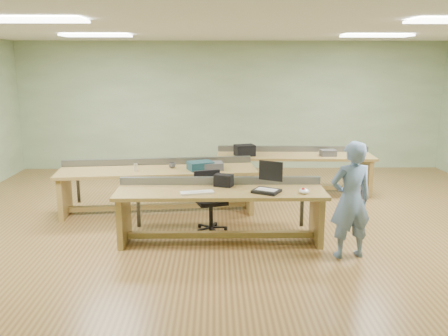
{
  "coord_description": "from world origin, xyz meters",
  "views": [
    {
      "loc": [
        -0.4,
        -7.24,
        2.47
      ],
      "look_at": [
        -0.27,
        -0.6,
        1.01
      ],
      "focal_mm": 38.0,
      "sensor_mm": 36.0,
      "label": 1
    }
  ],
  "objects": [
    {
      "name": "laptop_base",
      "position": [
        0.3,
        -0.98,
        0.77
      ],
      "size": [
        0.45,
        0.42,
        0.04
      ],
      "primitive_type": "cube",
      "rotation": [
        0.0,
        0.0,
        -0.51
      ],
      "color": "black",
      "rests_on": "workbench_front"
    },
    {
      "name": "camera_bag",
      "position": [
        -0.28,
        -0.63,
        0.84
      ],
      "size": [
        0.3,
        0.24,
        0.17
      ],
      "primitive_type": "cube",
      "rotation": [
        0.0,
        0.0,
        -0.36
      ],
      "color": "black",
      "rests_on": "workbench_front"
    },
    {
      "name": "wall_back",
      "position": [
        0.0,
        4.0,
        1.5
      ],
      "size": [
        10.0,
        0.04,
        3.0
      ],
      "primitive_type": "cube",
      "color": "#9CB589",
      "rests_on": "floor"
    },
    {
      "name": "drinks_can",
      "position": [
        -1.71,
        0.4,
        0.81
      ],
      "size": [
        0.07,
        0.07,
        0.12
      ],
      "primitive_type": "cylinder",
      "rotation": [
        0.0,
        0.0,
        0.13
      ],
      "color": "silver",
      "rests_on": "workbench_mid"
    },
    {
      "name": "workbench_mid",
      "position": [
        -1.37,
        0.57,
        0.57
      ],
      "size": [
        3.35,
        1.19,
        0.86
      ],
      "rotation": [
        0.0,
        0.0,
        0.1
      ],
      "color": "#A78546",
      "rests_on": "floor"
    },
    {
      "name": "task_chair",
      "position": [
        -0.48,
        -0.37,
        0.33
      ],
      "size": [
        0.61,
        0.61,
        0.89
      ],
      "rotation": [
        0.0,
        0.0,
        0.31
      ],
      "color": "black",
      "rests_on": "floor"
    },
    {
      "name": "tray_back",
      "position": [
        1.77,
        1.65,
        0.81
      ],
      "size": [
        0.31,
        0.23,
        0.12
      ],
      "primitive_type": "cube",
      "rotation": [
        0.0,
        0.0,
        0.07
      ],
      "color": "#3E3E41",
      "rests_on": "workbench_back"
    },
    {
      "name": "trackball_mouse",
      "position": [
        0.81,
        -1.04,
        0.78
      ],
      "size": [
        0.15,
        0.17,
        0.07
      ],
      "primitive_type": "ellipsoid",
      "rotation": [
        0.0,
        0.0,
        -0.07
      ],
      "color": "white",
      "rests_on": "workbench_front"
    },
    {
      "name": "person",
      "position": [
        1.34,
        -1.43,
        0.77
      ],
      "size": [
        0.62,
        0.46,
        1.54
      ],
      "primitive_type": "imported",
      "rotation": [
        0.0,
        0.0,
        3.32
      ],
      "color": "#6580A6",
      "rests_on": "floor"
    },
    {
      "name": "mug",
      "position": [
        -1.13,
        0.63,
        0.79
      ],
      "size": [
        0.13,
        0.13,
        0.09
      ],
      "primitive_type": "imported",
      "rotation": [
        0.0,
        0.0,
        0.14
      ],
      "color": "#3E3E41",
      "rests_on": "workbench_mid"
    },
    {
      "name": "laptop_screen",
      "position": [
        0.37,
        -0.86,
        1.03
      ],
      "size": [
        0.31,
        0.19,
        0.28
      ],
      "primitive_type": "cube",
      "rotation": [
        0.0,
        0.0,
        -0.51
      ],
      "color": "black",
      "rests_on": "laptop_base"
    },
    {
      "name": "storage_box_back",
      "position": [
        0.17,
        1.69,
        0.86
      ],
      "size": [
        0.43,
        0.35,
        0.21
      ],
      "primitive_type": "cube",
      "rotation": [
        0.0,
        0.0,
        0.27
      ],
      "color": "black",
      "rests_on": "workbench_back"
    },
    {
      "name": "fluor_panels",
      "position": [
        0.0,
        0.0,
        2.97
      ],
      "size": [
        6.2,
        3.5,
        0.03
      ],
      "color": "white",
      "rests_on": "ceiling"
    },
    {
      "name": "workbench_front",
      "position": [
        -0.33,
        -0.82,
        0.56
      ],
      "size": [
        2.93,
        0.79,
        0.86
      ],
      "rotation": [
        0.0,
        0.0,
        -0.0
      ],
      "color": "#A78546",
      "rests_on": "floor"
    },
    {
      "name": "keyboard",
      "position": [
        -0.65,
        -1.02,
        0.76
      ],
      "size": [
        0.47,
        0.24,
        0.03
      ],
      "primitive_type": "cube",
      "rotation": [
        0.0,
        0.0,
        0.21
      ],
      "color": "beige",
      "rests_on": "workbench_front"
    },
    {
      "name": "parts_bin_teal",
      "position": [
        -0.65,
        0.47,
        0.82
      ],
      "size": [
        0.48,
        0.42,
        0.14
      ],
      "primitive_type": "cube",
      "rotation": [
        0.0,
        0.0,
        0.38
      ],
      "color": "#13343E",
      "rests_on": "workbench_mid"
    },
    {
      "name": "ceiling",
      "position": [
        0.0,
        0.0,
        3.0
      ],
      "size": [
        10.0,
        10.0,
        0.0
      ],
      "primitive_type": "plane",
      "color": "silver",
      "rests_on": "wall_back"
    },
    {
      "name": "parts_bin_grey",
      "position": [
        -0.5,
        0.49,
        0.81
      ],
      "size": [
        0.48,
        0.33,
        0.12
      ],
      "primitive_type": "cube",
      "rotation": [
        0.0,
        0.0,
        0.12
      ],
      "color": "#3E3E41",
      "rests_on": "workbench_mid"
    },
    {
      "name": "floor",
      "position": [
        0.0,
        0.0,
        0.0
      ],
      "size": [
        10.0,
        10.0,
        0.0
      ],
      "primitive_type": "plane",
      "color": "olive",
      "rests_on": "ground"
    },
    {
      "name": "workbench_back",
      "position": [
        1.15,
        1.8,
        0.56
      ],
      "size": [
        3.04,
        0.93,
        0.86
      ],
      "rotation": [
        0.0,
        0.0,
        -0.04
      ],
      "color": "#A78546",
      "rests_on": "floor"
    },
    {
      "name": "wall_front",
      "position": [
        0.0,
        -4.0,
        1.5
      ],
      "size": [
        10.0,
        0.04,
        3.0
      ],
      "primitive_type": "cube",
      "color": "#9CB589",
      "rests_on": "floor"
    }
  ]
}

